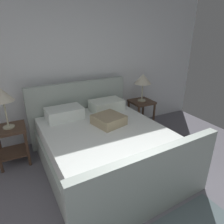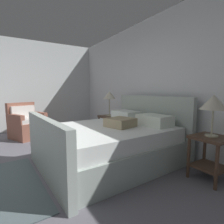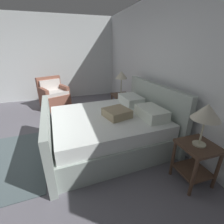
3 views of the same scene
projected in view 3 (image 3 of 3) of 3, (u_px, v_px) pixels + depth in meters
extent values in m
cube|color=slate|center=(13.00, 151.00, 2.87)|extent=(6.13, 5.78, 0.02)
cube|color=white|center=(162.00, 68.00, 3.19)|extent=(6.25, 0.12, 2.70)
cube|color=silver|center=(26.00, 60.00, 5.09)|extent=(0.12, 5.90, 2.70)
cube|color=#A4B0A9|center=(107.00, 135.00, 2.99)|extent=(1.78, 1.99, 0.40)
cube|color=#A4B0A9|center=(154.00, 111.00, 3.18)|extent=(1.81, 0.19, 1.11)
cube|color=#A4B0A9|center=(49.00, 135.00, 2.57)|extent=(1.81, 0.19, 0.85)
cube|color=white|center=(107.00, 121.00, 2.87)|extent=(1.69, 1.93, 0.22)
cube|color=white|center=(131.00, 100.00, 3.34)|extent=(0.58, 0.39, 0.18)
cube|color=white|center=(151.00, 113.00, 2.69)|extent=(0.58, 0.39, 0.18)
cube|color=#9B8A6A|center=(117.00, 113.00, 2.73)|extent=(0.49, 0.49, 0.14)
cube|color=#4B3426|center=(198.00, 146.00, 2.02)|extent=(0.44, 0.44, 0.04)
cube|color=#4B3426|center=(192.00, 170.00, 2.17)|extent=(0.40, 0.40, 0.02)
cylinder|color=#4B3426|center=(173.00, 159.00, 2.25)|extent=(0.04, 0.04, 0.56)
cylinder|color=#4B3426|center=(193.00, 178.00, 1.91)|extent=(0.04, 0.04, 0.56)
cylinder|color=#4B3426|center=(194.00, 153.00, 2.36)|extent=(0.04, 0.04, 0.56)
cylinder|color=#4B3426|center=(217.00, 171.00, 2.02)|extent=(0.04, 0.04, 0.56)
cylinder|color=#B7B293|center=(199.00, 144.00, 2.01)|extent=(0.16, 0.16, 0.02)
cylinder|color=#B7B293|center=(202.00, 132.00, 1.94)|extent=(0.02, 0.02, 0.34)
cone|color=beige|center=(207.00, 112.00, 1.83)|extent=(0.34, 0.34, 0.19)
cube|color=#4B3426|center=(121.00, 95.00, 4.12)|extent=(0.44, 0.44, 0.04)
cube|color=#4B3426|center=(121.00, 109.00, 4.28)|extent=(0.40, 0.40, 0.02)
cylinder|color=#4B3426|center=(112.00, 104.00, 4.35)|extent=(0.04, 0.04, 0.56)
cylinder|color=#4B3426|center=(116.00, 109.00, 4.02)|extent=(0.04, 0.04, 0.56)
cylinder|color=#4B3426|center=(125.00, 103.00, 4.46)|extent=(0.04, 0.04, 0.56)
cylinder|color=#4B3426|center=(130.00, 107.00, 4.13)|extent=(0.04, 0.04, 0.56)
cylinder|color=#B7B293|center=(121.00, 94.00, 4.11)|extent=(0.16, 0.16, 0.02)
cylinder|color=#B7B293|center=(121.00, 86.00, 4.03)|extent=(0.02, 0.02, 0.39)
cone|color=beige|center=(121.00, 75.00, 3.92)|extent=(0.30, 0.30, 0.19)
cube|color=#8F5644|center=(55.00, 100.00, 4.87)|extent=(0.95, 0.95, 0.42)
cube|color=silver|center=(54.00, 92.00, 4.77)|extent=(0.87, 0.87, 0.10)
cube|color=#8F5644|center=(49.00, 84.00, 4.91)|extent=(0.40, 0.71, 0.48)
cube|color=silver|center=(50.00, 86.00, 4.85)|extent=(0.34, 0.60, 0.36)
cube|color=#8F5644|center=(43.00, 92.00, 4.55)|extent=(0.63, 0.35, 0.22)
cube|color=#8F5644|center=(63.00, 89.00, 4.94)|extent=(0.63, 0.35, 0.22)
cube|color=#4F5D61|center=(12.00, 162.00, 2.59)|extent=(1.79, 1.15, 0.01)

